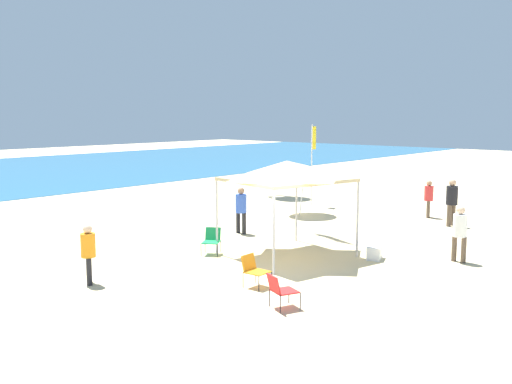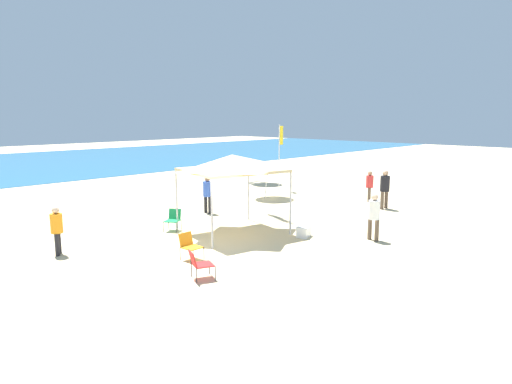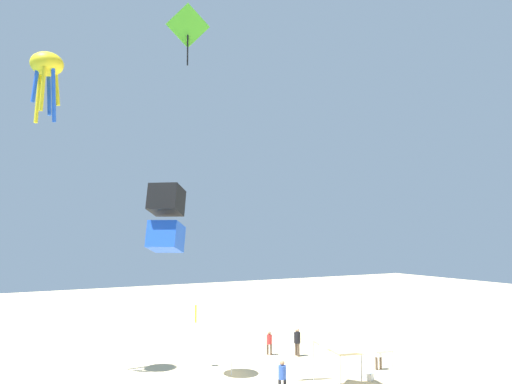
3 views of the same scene
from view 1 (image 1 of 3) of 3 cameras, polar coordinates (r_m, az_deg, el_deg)
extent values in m
cube|color=beige|center=(16.47, 0.71, -7.97)|extent=(120.00, 120.00, 0.10)
cylinder|color=#B7B7BC|center=(15.82, 1.77, -4.05)|extent=(0.07, 0.07, 2.36)
cylinder|color=#B7B7BC|center=(18.00, 10.04, -2.72)|extent=(0.07, 0.07, 2.36)
cylinder|color=#B7B7BC|center=(18.15, -3.91, -2.53)|extent=(0.07, 0.07, 2.36)
cylinder|color=#B7B7BC|center=(20.08, 4.02, -1.53)|extent=(0.07, 0.07, 2.36)
cube|color=#D1B784|center=(17.76, 3.06, 1.26)|extent=(3.93, 3.64, 0.10)
pyramid|color=#D1B784|center=(17.73, 3.07, 2.27)|extent=(3.85, 3.57, 0.53)
cylinder|color=silver|center=(25.21, 4.59, -0.14)|extent=(0.21, 0.17, 1.93)
cone|color=white|center=(25.15, 4.83, 1.57)|extent=(2.18, 2.16, 0.75)
cylinder|color=black|center=(18.11, -5.47, -5.74)|extent=(0.02, 0.02, 0.40)
cylinder|color=black|center=(17.99, -3.85, -5.81)|extent=(0.02, 0.02, 0.40)
cylinder|color=black|center=(18.60, -5.08, -5.37)|extent=(0.02, 0.02, 0.40)
cylinder|color=black|center=(18.48, -3.50, -5.44)|extent=(0.02, 0.02, 0.40)
cube|color=#198C4C|center=(18.25, -4.48, -4.98)|extent=(0.72, 0.72, 0.03)
cube|color=#198C4C|center=(18.48, -4.28, -4.15)|extent=(0.37, 0.49, 0.41)
cylinder|color=black|center=(13.30, 4.42, -10.73)|extent=(0.02, 0.02, 0.40)
cylinder|color=black|center=(13.73, 3.29, -10.13)|extent=(0.02, 0.02, 0.40)
cylinder|color=black|center=(13.06, 2.42, -11.08)|extent=(0.02, 0.02, 0.40)
cylinder|color=black|center=(13.49, 1.34, -10.45)|extent=(0.02, 0.02, 0.40)
cube|color=red|center=(13.33, 2.87, -9.78)|extent=(0.68, 0.68, 0.03)
cube|color=red|center=(13.13, 1.76, -9.08)|extent=(0.31, 0.51, 0.41)
cylinder|color=black|center=(14.54, 0.29, -9.09)|extent=(0.02, 0.02, 0.40)
cylinder|color=black|center=(14.93, 1.55, -8.64)|extent=(0.02, 0.02, 0.40)
cylinder|color=black|center=(14.85, -1.29, -8.73)|extent=(0.02, 0.02, 0.40)
cylinder|color=black|center=(15.24, -0.01, -8.30)|extent=(0.02, 0.02, 0.40)
cube|color=orange|center=(14.83, 0.13, -7.95)|extent=(0.54, 0.54, 0.03)
cube|color=orange|center=(14.95, -0.74, -6.98)|extent=(0.50, 0.15, 0.41)
cube|color=white|center=(18.05, 11.65, -5.97)|extent=(0.70, 0.59, 0.36)
cube|color=white|center=(18.01, 11.67, -5.35)|extent=(0.73, 0.61, 0.04)
cylinder|color=silver|center=(27.77, 5.53, 2.65)|extent=(0.06, 0.06, 3.92)
cube|color=yellow|center=(27.83, 5.78, 5.36)|extent=(0.30, 0.02, 1.10)
cylinder|color=brown|center=(18.26, 19.89, -5.45)|extent=(0.15, 0.15, 0.78)
cylinder|color=brown|center=(18.40, 19.06, -5.31)|extent=(0.15, 0.15, 0.78)
cylinder|color=white|center=(18.19, 19.58, -3.15)|extent=(0.41, 0.41, 0.68)
sphere|color=beige|center=(18.11, 19.64, -1.70)|extent=(0.25, 0.25, 0.25)
cylinder|color=brown|center=(25.89, 16.70, -1.58)|extent=(0.14, 0.14, 0.73)
cylinder|color=brown|center=(25.61, 16.71, -1.68)|extent=(0.14, 0.14, 0.73)
cylinder|color=red|center=(25.65, 16.76, -0.13)|extent=(0.38, 0.38, 0.63)
sphere|color=#A87A56|center=(25.60, 16.80, 0.83)|extent=(0.24, 0.24, 0.24)
cylinder|color=black|center=(21.47, -1.78, -3.04)|extent=(0.15, 0.15, 0.79)
cylinder|color=black|center=(21.25, -1.19, -3.15)|extent=(0.15, 0.15, 0.79)
cylinder|color=blue|center=(21.23, -1.50, -1.14)|extent=(0.41, 0.41, 0.69)
sphere|color=#A87A56|center=(21.16, -1.50, 0.12)|extent=(0.26, 0.26, 0.26)
cylinder|color=black|center=(15.88, -16.23, -7.35)|extent=(0.14, 0.14, 0.72)
cylinder|color=black|center=(15.60, -16.22, -7.62)|extent=(0.14, 0.14, 0.72)
cylinder|color=orange|center=(15.58, -16.32, -5.09)|extent=(0.38, 0.38, 0.63)
sphere|color=beige|center=(15.49, -16.38, -3.53)|extent=(0.24, 0.24, 0.24)
cylinder|color=brown|center=(23.91, 18.58, -2.25)|extent=(0.17, 0.17, 0.85)
cylinder|color=brown|center=(24.20, 18.97, -2.15)|extent=(0.17, 0.17, 0.85)
cylinder|color=black|center=(23.93, 18.86, -0.32)|extent=(0.45, 0.45, 0.74)
sphere|color=tan|center=(23.87, 18.91, 0.89)|extent=(0.28, 0.28, 0.28)
camera|label=2|loc=(2.96, 67.44, 2.76)|focal=31.28mm
camera|label=3|loc=(29.61, -64.62, 10.95)|focal=35.41mm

